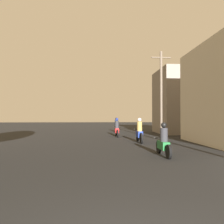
# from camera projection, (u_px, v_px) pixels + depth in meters

# --- Properties ---
(motorcycle_green) EXTENTS (0.60, 1.97, 1.44)m
(motorcycle_green) POSITION_uv_depth(u_px,v_px,m) (163.00, 142.00, 9.28)
(motorcycle_green) COLOR black
(motorcycle_green) RESTS_ON ground_plane
(motorcycle_blue) EXTENTS (0.60, 1.93, 1.58)m
(motorcycle_blue) POSITION_uv_depth(u_px,v_px,m) (139.00, 133.00, 14.08)
(motorcycle_blue) COLOR black
(motorcycle_blue) RESTS_ON ground_plane
(motorcycle_red) EXTENTS (0.60, 2.06, 1.56)m
(motorcycle_red) POSITION_uv_depth(u_px,v_px,m) (117.00, 129.00, 18.25)
(motorcycle_red) COLOR black
(motorcycle_red) RESTS_ON ground_plane
(motorcycle_silver) EXTENTS (0.60, 1.95, 1.54)m
(motorcycle_silver) POSITION_uv_depth(u_px,v_px,m) (116.00, 126.00, 23.62)
(motorcycle_silver) COLOR black
(motorcycle_silver) RESTS_ON ground_plane
(building_right_far) EXTENTS (5.73, 5.13, 6.33)m
(building_right_far) POSITION_uv_depth(u_px,v_px,m) (186.00, 102.00, 21.94)
(building_right_far) COLOR gray
(building_right_far) RESTS_ON ground_plane
(utility_pole_far) EXTENTS (1.60, 0.20, 6.97)m
(utility_pole_far) POSITION_uv_depth(u_px,v_px,m) (161.00, 92.00, 17.70)
(utility_pole_far) COLOR #6B5B4C
(utility_pole_far) RESTS_ON ground_plane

